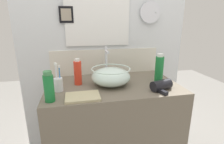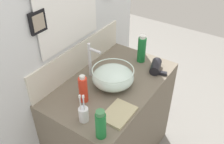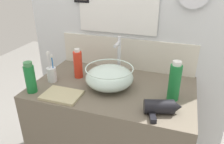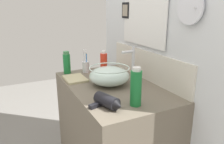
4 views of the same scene
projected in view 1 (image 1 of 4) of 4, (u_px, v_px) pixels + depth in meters
vanity_counter at (113, 131)px, 1.51m from camera, size 1.02×0.62×0.88m
back_panel at (105, 36)px, 1.61m from camera, size 1.54×0.10×2.45m
glass_bowl_sink at (111, 76)px, 1.35m from camera, size 0.30×0.30×0.14m
faucet at (106, 60)px, 1.51m from camera, size 0.02×0.11×0.28m
hair_drier at (163, 85)px, 1.26m from camera, size 0.21×0.17×0.08m
toothbrush_cup at (59, 84)px, 1.24m from camera, size 0.06×0.06×0.21m
shampoo_bottle at (78, 73)px, 1.36m from camera, size 0.06×0.06×0.21m
lotion_bottle at (49, 87)px, 1.07m from camera, size 0.06×0.06×0.20m
soap_dispenser at (159, 69)px, 1.40m from camera, size 0.07×0.07×0.24m
hand_towel at (83, 97)px, 1.14m from camera, size 0.22×0.16×0.02m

